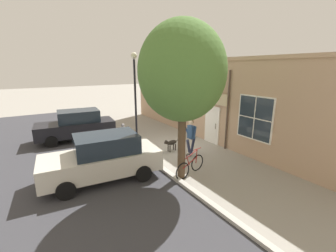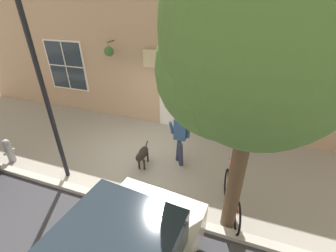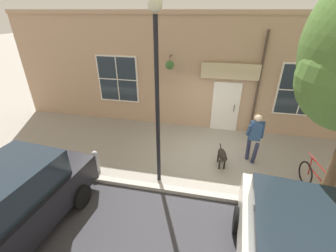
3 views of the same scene
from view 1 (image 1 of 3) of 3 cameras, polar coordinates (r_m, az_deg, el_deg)
name	(u,v)px [view 1 (image 1 of 3)]	position (r m, az deg, el deg)	size (l,w,h in m)	color
ground_plane	(176,147)	(12.12, 1.99, -5.43)	(90.00, 90.00, 0.00)	gray
curb_and_road	(56,173)	(10.32, -26.62, -10.69)	(10.10, 28.00, 0.12)	#B2ADA3
storefront_facade	(210,101)	(12.98, 10.72, 6.30)	(0.95, 18.00, 4.65)	tan
pedestrian_walking	(191,134)	(10.78, 5.88, -1.97)	(0.67, 0.55, 1.79)	#282D47
dog_on_leash	(171,143)	(11.44, 0.73, -4.32)	(1.01, 0.34, 0.67)	black
street_tree_by_curb	(180,76)	(8.08, 3.10, 12.61)	(3.19, 2.91, 5.78)	brown
leaning_bicycle	(190,166)	(9.10, 5.70, -10.00)	(1.69, 0.49, 1.00)	black
parked_car_nearest_curb	(77,125)	(14.25, -22.18, 0.23)	(4.44, 2.23, 1.75)	black
parked_car_mid_block	(103,157)	(8.89, -16.15, -7.64)	(4.44, 2.23, 1.75)	beige
street_lamp	(135,86)	(12.01, -8.38, 9.91)	(0.32, 0.32, 4.90)	black
fire_hydrant	(123,129)	(14.36, -11.37, -0.83)	(0.34, 0.20, 0.77)	#99999E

